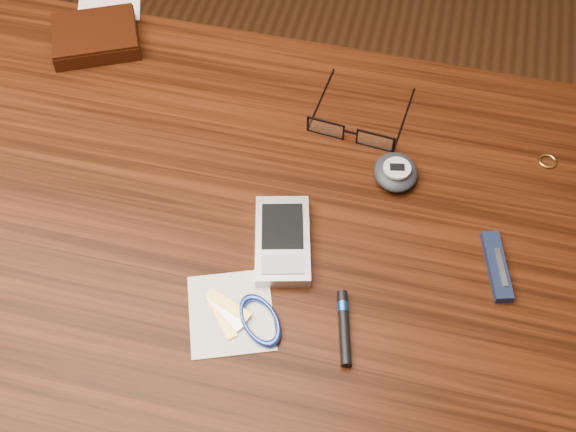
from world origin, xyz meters
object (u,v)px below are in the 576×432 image
Objects in this scene: desk at (245,269)px; eyeglasses at (352,131)px; notepad_keys at (246,317)px; pda_phone at (283,240)px; wallet_and_card at (96,36)px; pocket_knife at (497,266)px; pedometer at (396,172)px.

eyeglasses reaches higher than desk.
notepad_keys is (0.04, -0.12, 0.11)m from desk.
desk is 7.48× the size of pda_phone.
wallet_and_card is 0.66m from pocket_knife.
pocket_knife is at bearing 26.11° from notepad_keys.
desk is at bearing -120.81° from eyeglasses.
pocket_knife reaches higher than notepad_keys.
wallet_and_card is at bearing 131.00° from notepad_keys.
notepad_keys is at bearing -102.42° from eyeglasses.
pedometer is 0.18m from pocket_knife.
eyeglasses is at bearing -13.17° from wallet_and_card.
wallet_and_card is 2.56× the size of pedometer.
wallet_and_card and eyeglasses have the same top height.
wallet_and_card is 2.01× the size of pocket_knife.
wallet_and_card is at bearing 162.38° from pedometer.
pda_phone is 0.26m from pocket_knife.
wallet_and_card is 1.38× the size of notepad_keys.
pda_phone is 0.18m from pedometer.
wallet_and_card reaches higher than desk.
wallet_and_card is at bearing 141.41° from pda_phone.
eyeglasses is at bearing 141.39° from pocket_knife.
notepad_keys is at bearing -153.89° from pocket_knife.
pocket_knife is at bearing -38.61° from eyeglasses.
wallet_and_card reaches higher than pda_phone.
pedometer is at bearing 61.10° from notepad_keys.
pda_phone is (0.06, -0.01, 0.11)m from desk.
notepad_keys is at bearing -98.68° from pda_phone.
pocket_knife is at bearing 5.77° from pda_phone.
wallet_and_card reaches higher than notepad_keys.
pda_phone reaches higher than notepad_keys.
pedometer is 0.54× the size of notepad_keys.
eyeglasses is 0.09m from pedometer.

